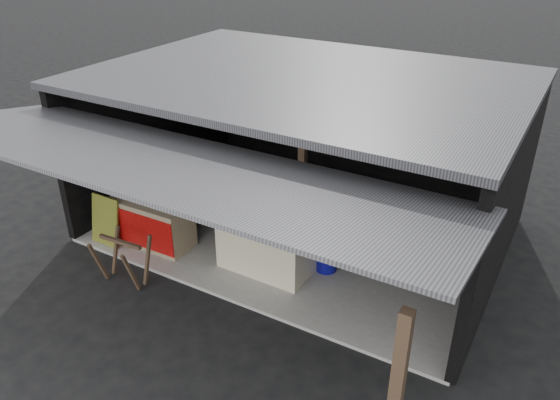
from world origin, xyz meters
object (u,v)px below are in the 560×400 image
Objects in this scene: water_barrel at (327,257)px; white_crate at (292,214)px; sawhorse at (122,256)px; banana_table at (269,244)px; neighbor_stall at (152,220)px; plastic_chair at (420,237)px.

white_crate is at bearing 146.70° from water_barrel.
water_barrel is (1.04, -0.68, -0.20)m from white_crate.
white_crate is 1.10× the size of sawhorse.
banana_table is 2.26m from neighbor_stall.
neighbor_stall is 1.88× the size of sawhorse.
white_crate reaches higher than water_barrel.
white_crate is 0.58× the size of neighbor_stall.
water_barrel is (2.74, 1.91, -0.20)m from sawhorse.
white_crate reaches higher than sawhorse.
banana_table is 2.55m from plastic_chair.
neighbor_stall reaches higher than water_barrel.
banana_table is 1.77× the size of white_crate.
neighbor_stall is 1.69× the size of plastic_chair.
neighbor_stall is 3.01× the size of water_barrel.
banana_table is at bearing -78.33° from white_crate.
banana_table is at bearing 8.93° from neighbor_stall.
water_barrel is (0.89, 0.40, -0.18)m from banana_table.
plastic_chair reaches higher than sawhorse.
water_barrel is at bearing 24.64° from banana_table.
sawhorse is (0.38, -1.12, -0.01)m from neighbor_stall.
banana_table is 2.39m from sawhorse.
neighbor_stall is (-2.08, -1.48, 0.01)m from white_crate.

